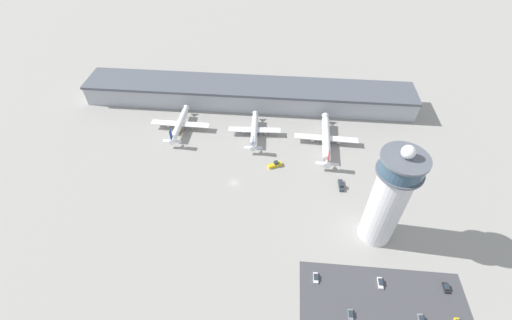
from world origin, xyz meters
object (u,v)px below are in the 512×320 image
at_px(airplane_gate_bravo, 254,130).
at_px(service_truck_catering, 341,185).
at_px(control_tower, 389,198).
at_px(service_truck_baggage, 275,165).
at_px(airplane_gate_charlie, 326,138).
at_px(car_maroon_suv, 351,315).
at_px(airplane_gate_alpha, 180,124).
at_px(car_grey_coupe, 421,319).
at_px(car_black_suv, 316,278).
at_px(service_truck_fuel, 178,131).
at_px(car_red_hatchback, 446,288).
at_px(car_silver_sedan, 380,283).

distance_m(airplane_gate_bravo, service_truck_catering, 59.45).
distance_m(control_tower, service_truck_baggage, 64.60).
xyz_separation_m(control_tower, service_truck_catering, (-12.15, 26.73, -24.28)).
height_order(airplane_gate_charlie, car_maroon_suv, airplane_gate_charlie).
height_order(airplane_gate_alpha, airplane_gate_charlie, airplane_gate_charlie).
distance_m(airplane_gate_alpha, service_truck_catering, 98.92).
bearing_deg(car_grey_coupe, car_black_suv, 161.33).
bearing_deg(car_maroon_suv, car_black_suv, 132.69).
bearing_deg(car_grey_coupe, service_truck_baggage, 127.52).
height_order(airplane_gate_bravo, service_truck_catering, airplane_gate_bravo).
bearing_deg(service_truck_catering, car_maroon_suv, -91.84).
bearing_deg(control_tower, airplane_gate_charlie, 107.27).
height_order(airplane_gate_charlie, service_truck_baggage, airplane_gate_charlie).
bearing_deg(service_truck_catering, service_truck_fuel, 159.41).
bearing_deg(car_red_hatchback, service_truck_baggage, 138.74).
distance_m(control_tower, airplane_gate_bravo, 88.97).
height_order(airplane_gate_alpha, car_red_hatchback, airplane_gate_alpha).
bearing_deg(airplane_gate_bravo, car_black_suv, -69.24).
xyz_separation_m(airplane_gate_charlie, car_red_hatchback, (42.54, -81.92, -3.53)).
xyz_separation_m(airplane_gate_bravo, car_grey_coupe, (70.76, -99.25, -3.29)).
bearing_deg(airplane_gate_bravo, car_silver_sedan, -56.02).
xyz_separation_m(control_tower, car_grey_coupe, (11.46, -36.42, -24.58)).
relative_size(airplane_gate_charlie, service_truck_catering, 5.83).
height_order(airplane_gate_alpha, service_truck_baggage, airplane_gate_alpha).
relative_size(airplane_gate_bravo, service_truck_catering, 4.44).
xyz_separation_m(service_truck_catering, car_black_suv, (-14.40, -50.30, -0.36)).
bearing_deg(service_truck_baggage, car_maroon_suv, -67.13).
xyz_separation_m(car_silver_sedan, car_grey_coupe, (12.59, -12.93, -0.01)).
xyz_separation_m(airplane_gate_charlie, car_maroon_suv, (4.04, -95.63, -3.60)).
bearing_deg(airplane_gate_charlie, car_red_hatchback, -62.56).
distance_m(airplane_gate_alpha, airplane_gate_bravo, 44.40).
xyz_separation_m(service_truck_catering, car_grey_coupe, (23.61, -63.15, -0.29)).
relative_size(car_silver_sedan, car_red_hatchback, 1.10).
distance_m(car_silver_sedan, car_maroon_suv, 18.77).
relative_size(car_maroon_suv, car_red_hatchback, 0.96).
bearing_deg(service_truck_catering, control_tower, -65.56).
distance_m(control_tower, airplane_gate_charlie, 64.94).
height_order(service_truck_baggage, car_maroon_suv, service_truck_baggage).
bearing_deg(car_maroon_suv, car_silver_sedan, 45.88).
height_order(airplane_gate_charlie, service_truck_fuel, airplane_gate_charlie).
bearing_deg(car_maroon_suv, car_red_hatchback, 19.61).
height_order(airplane_gate_charlie, car_black_suv, airplane_gate_charlie).
relative_size(airplane_gate_bravo, service_truck_baggage, 4.35).
relative_size(airplane_gate_charlie, car_black_suv, 9.63).
bearing_deg(car_silver_sedan, service_truck_baggage, 125.93).
relative_size(control_tower, service_truck_baggage, 6.88).
relative_size(service_truck_catering, car_red_hatchback, 1.70).
relative_size(service_truck_catering, car_black_suv, 1.65).
height_order(service_truck_fuel, service_truck_baggage, service_truck_fuel).
bearing_deg(service_truck_baggage, service_truck_catering, -19.04).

